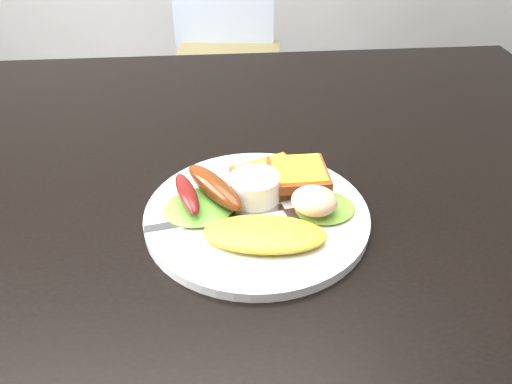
% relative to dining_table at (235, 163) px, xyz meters
% --- Properties ---
extents(dining_table, '(1.20, 0.80, 0.04)m').
position_rel_dining_table_xyz_m(dining_table, '(0.00, 0.00, 0.00)').
color(dining_table, black).
rests_on(dining_table, ground).
extents(dining_chair, '(0.43, 0.43, 0.05)m').
position_rel_dining_table_xyz_m(dining_chair, '(0.02, 1.13, -0.28)').
color(dining_chair, '#A08D52').
rests_on(dining_chair, ground).
extents(person, '(0.60, 0.52, 1.42)m').
position_rel_dining_table_xyz_m(person, '(-0.32, 0.80, -0.02)').
color(person, navy).
rests_on(person, ground).
extents(plate, '(0.26, 0.26, 0.01)m').
position_rel_dining_table_xyz_m(plate, '(0.02, -0.16, 0.03)').
color(plate, white).
rests_on(plate, dining_table).
extents(lettuce_left, '(0.11, 0.10, 0.01)m').
position_rel_dining_table_xyz_m(lettuce_left, '(-0.05, -0.15, 0.04)').
color(lettuce_left, '#5E9A21').
rests_on(lettuce_left, plate).
extents(lettuce_right, '(0.08, 0.08, 0.01)m').
position_rel_dining_table_xyz_m(lettuce_right, '(0.10, -0.16, 0.04)').
color(lettuce_right, '#599425').
rests_on(lettuce_right, plate).
extents(omelette, '(0.14, 0.08, 0.02)m').
position_rel_dining_table_xyz_m(omelette, '(0.02, -0.21, 0.04)').
color(omelette, yellow).
rests_on(omelette, plate).
extents(sausage_a, '(0.04, 0.09, 0.02)m').
position_rel_dining_table_xyz_m(sausage_a, '(-0.06, -0.14, 0.05)').
color(sausage_a, maroon).
rests_on(sausage_a, lettuce_left).
extents(sausage_b, '(0.08, 0.11, 0.03)m').
position_rel_dining_table_xyz_m(sausage_b, '(-0.03, -0.13, 0.05)').
color(sausage_b, maroon).
rests_on(sausage_b, lettuce_left).
extents(ramekin, '(0.08, 0.08, 0.03)m').
position_rel_dining_table_xyz_m(ramekin, '(0.02, -0.14, 0.05)').
color(ramekin, white).
rests_on(ramekin, plate).
extents(toast_a, '(0.11, 0.11, 0.01)m').
position_rel_dining_table_xyz_m(toast_a, '(0.04, -0.10, 0.04)').
color(toast_a, brown).
rests_on(toast_a, plate).
extents(toast_b, '(0.07, 0.07, 0.01)m').
position_rel_dining_table_xyz_m(toast_b, '(0.07, -0.11, 0.05)').
color(toast_b, '#97411C').
rests_on(toast_b, toast_a).
extents(potato_salad, '(0.07, 0.06, 0.03)m').
position_rel_dining_table_xyz_m(potato_salad, '(0.08, -0.18, 0.06)').
color(potato_salad, beige).
rests_on(potato_salad, lettuce_right).
extents(fork, '(0.16, 0.04, 0.00)m').
position_rel_dining_table_xyz_m(fork, '(-0.03, -0.17, 0.03)').
color(fork, '#ADAFB7').
rests_on(fork, plate).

